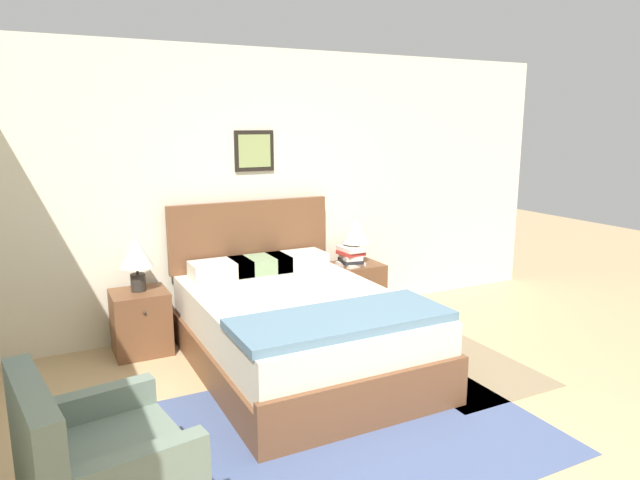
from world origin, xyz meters
TOP-DOWN VIEW (x-y plane):
  - wall_back at (0.00, 3.07)m, footprint 6.93×0.09m
  - area_rug_main at (-0.15, 0.89)m, footprint 2.44×1.86m
  - area_rug_bedside at (1.15, 1.33)m, footprint 0.97×1.31m
  - bed at (-0.01, 1.92)m, footprint 1.54×2.19m
  - nightstand_near_window at (-1.07, 2.78)m, footprint 0.46×0.44m
  - nightstand_by_door at (1.06, 2.78)m, footprint 0.46×0.44m
  - table_lamp_near_window at (-1.07, 2.80)m, footprint 0.27×0.27m
  - table_lamp_by_door at (1.05, 2.80)m, footprint 0.27×0.27m
  - book_thick_bottom at (0.96, 2.74)m, footprint 0.24×0.25m
  - book_hardcover_middle at (0.96, 2.74)m, footprint 0.24×0.26m
  - book_novel_upper at (0.96, 2.74)m, footprint 0.21×0.26m
  - book_slim_near_top at (0.96, 2.74)m, footprint 0.22×0.25m
  - book_paperback_top at (0.96, 2.74)m, footprint 0.18×0.27m

SIDE VIEW (x-z plane):
  - area_rug_main at x=-0.15m, z-range 0.00..0.01m
  - area_rug_bedside at x=1.15m, z-range 0.00..0.01m
  - nightstand_near_window at x=-1.07m, z-range 0.00..0.54m
  - nightstand_by_door at x=1.06m, z-range 0.00..0.54m
  - bed at x=-0.01m, z-range -0.28..0.94m
  - book_thick_bottom at x=0.96m, z-range 0.54..0.57m
  - book_hardcover_middle at x=0.96m, z-range 0.57..0.61m
  - book_novel_upper at x=0.96m, z-range 0.61..0.65m
  - book_slim_near_top at x=0.96m, z-range 0.65..0.69m
  - book_paperback_top at x=0.96m, z-range 0.69..0.73m
  - table_lamp_near_window at x=-1.07m, z-range 0.62..1.08m
  - table_lamp_by_door at x=1.05m, z-range 0.62..1.08m
  - wall_back at x=0.00m, z-range 0.00..2.60m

